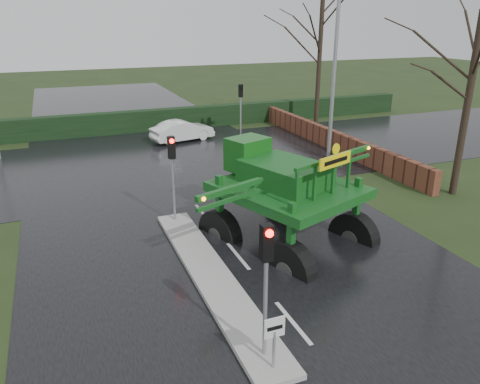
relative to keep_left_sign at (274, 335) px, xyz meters
name	(u,v)px	position (x,y,z in m)	size (l,w,h in m)	color
ground	(293,323)	(1.30, 1.50, -1.06)	(140.00, 140.00, 0.00)	black
road_main	(190,198)	(1.30, 11.50, -1.05)	(14.00, 80.00, 0.02)	black
road_cross	(160,162)	(1.30, 17.50, -1.05)	(80.00, 12.00, 0.02)	black
median_island	(211,276)	(0.00, 4.50, -0.97)	(1.20, 10.00, 0.16)	gray
hedge_row	(135,122)	(1.30, 25.50, -0.31)	(44.00, 0.90, 1.50)	black
brick_wall	(322,135)	(11.80, 17.50, -0.46)	(0.40, 20.00, 1.20)	#592D1E
keep_left_sign	(274,335)	(0.00, 0.00, 0.00)	(0.50, 0.07, 1.35)	gray
traffic_signal_near	(266,264)	(0.00, 0.49, 1.53)	(0.26, 0.33, 3.52)	gray
traffic_signal_mid	(172,161)	(0.00, 8.99, 1.53)	(0.26, 0.33, 3.52)	gray
traffic_signal_far	(241,98)	(7.80, 21.51, 1.53)	(0.26, 0.33, 3.52)	gray
street_light_right	(330,53)	(9.49, 13.50, 4.93)	(3.85, 0.30, 10.00)	gray
tree_right_near	(472,79)	(12.80, 7.50, 4.14)	(5.60, 5.60, 9.64)	black
tree_right_far	(321,35)	(14.30, 22.50, 5.44)	(7.00, 7.00, 12.05)	black
crop_sprayer	(287,201)	(2.45, 4.26, 1.27)	(8.31, 6.54, 4.92)	black
white_sedan	(183,141)	(3.75, 21.69, -1.06)	(1.45, 4.15, 1.37)	white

